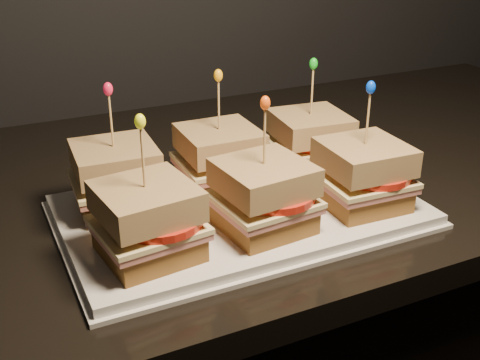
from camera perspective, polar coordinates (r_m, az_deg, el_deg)
name	(u,v)px	position (r m, az deg, el deg)	size (l,w,h in m)	color
platter	(240,211)	(0.81, 0.00, -2.97)	(0.46, 0.28, 0.02)	silver
platter_rim	(240,215)	(0.81, 0.00, -3.35)	(0.47, 0.30, 0.01)	silver
sandwich_0_bread_bot	(118,197)	(0.81, -11.47, -1.59)	(0.10, 0.10, 0.03)	#5B3415
sandwich_0_ham	(117,185)	(0.80, -11.58, -0.44)	(0.11, 0.11, 0.01)	#B9685C
sandwich_0_cheese	(117,180)	(0.80, -11.62, 0.01)	(0.11, 0.11, 0.01)	beige
sandwich_0_tomato	(126,175)	(0.79, -10.72, 0.50)	(0.10, 0.10, 0.01)	red
sandwich_0_bread_top	(115,159)	(0.79, -11.80, 1.96)	(0.10, 0.10, 0.03)	#5D2D0D
sandwich_0_pick	(111,124)	(0.77, -12.10, 5.21)	(0.00, 0.00, 0.09)	tan
sandwich_0_frill	(108,89)	(0.76, -12.41, 8.43)	(0.01, 0.01, 0.02)	#F1193F
sandwich_1_bread_bot	(220,177)	(0.85, -1.93, 0.27)	(0.10, 0.10, 0.03)	#5B3415
sandwich_1_ham	(220,165)	(0.84, -1.94, 1.38)	(0.11, 0.11, 0.01)	#B9685C
sandwich_1_cheese	(220,161)	(0.84, -1.95, 1.82)	(0.11, 0.11, 0.01)	beige
sandwich_1_tomato	(229,156)	(0.84, -1.04, 2.29)	(0.10, 0.10, 0.01)	red
sandwich_1_bread_top	(219,141)	(0.83, -1.98, 3.70)	(0.10, 0.10, 0.03)	#5D2D0D
sandwich_1_pick	(219,108)	(0.81, -2.03, 6.82)	(0.00, 0.00, 0.09)	tan
sandwich_1_frill	(218,75)	(0.80, -2.08, 9.88)	(0.01, 0.01, 0.02)	#F4A40E
sandwich_2_bread_bot	(309,160)	(0.91, 6.52, 1.92)	(0.10, 0.10, 0.03)	#5B3415
sandwich_2_ham	(309,149)	(0.91, 6.57, 2.97)	(0.11, 0.11, 0.01)	#B9685C
sandwich_2_cheese	(309,144)	(0.90, 6.59, 3.38)	(0.11, 0.11, 0.01)	beige
sandwich_2_tomato	(319,140)	(0.90, 7.47, 3.81)	(0.10, 0.10, 0.01)	red
sandwich_2_bread_top	(310,126)	(0.89, 6.68, 5.13)	(0.10, 0.10, 0.03)	#5D2D0D
sandwich_2_pick	(312,95)	(0.88, 6.84, 8.05)	(0.00, 0.00, 0.09)	tan
sandwich_2_frill	(314,64)	(0.87, 6.99, 10.89)	(0.01, 0.01, 0.02)	#15A91D
sandwich_3_bread_bot	(149,244)	(0.69, -8.62, -5.99)	(0.10, 0.10, 0.03)	#5B3415
sandwich_3_ham	(148,230)	(0.69, -8.71, -4.70)	(0.11, 0.11, 0.01)	#B9685C
sandwich_3_cheese	(148,224)	(0.68, -8.75, -4.19)	(0.11, 0.11, 0.01)	beige
sandwich_3_tomato	(159,219)	(0.68, -7.67, -3.66)	(0.10, 0.10, 0.01)	red
sandwich_3_bread_top	(146,201)	(0.67, -8.91, -1.99)	(0.10, 0.10, 0.03)	#5D2D0D
sandwich_3_pick	(143,161)	(0.65, -9.18, 1.75)	(0.00, 0.00, 0.09)	tan
sandwich_3_frill	(140,121)	(0.63, -9.45, 5.50)	(0.01, 0.01, 0.02)	#F1F617
sandwich_4_bread_bot	(263,217)	(0.74, 2.21, -3.55)	(0.10, 0.10, 0.03)	#5B3415
sandwich_4_ham	(263,204)	(0.73, 2.23, -2.32)	(0.11, 0.11, 0.01)	#B9685C
sandwich_4_cheese	(263,199)	(0.73, 2.24, -1.83)	(0.11, 0.11, 0.01)	beige
sandwich_4_tomato	(275,194)	(0.73, 3.30, -1.31)	(0.10, 0.10, 0.01)	red
sandwich_4_bread_top	(264,177)	(0.72, 2.28, 0.27)	(0.10, 0.10, 0.03)	#5D2D0D
sandwich_4_pick	(265,140)	(0.70, 2.34, 3.80)	(0.00, 0.00, 0.09)	tan
sandwich_4_frill	(265,103)	(0.69, 2.41, 7.31)	(0.01, 0.01, 0.02)	#F65311
sandwich_5_bread_bot	(361,195)	(0.81, 11.38, -1.37)	(0.10, 0.10, 0.03)	#5B3415
sandwich_5_ham	(362,182)	(0.81, 11.48, -0.22)	(0.11, 0.11, 0.01)	#B9685C
sandwich_5_cheese	(362,178)	(0.80, 11.52, 0.23)	(0.11, 0.11, 0.01)	beige
sandwich_5_tomato	(373,172)	(0.80, 12.51, 0.71)	(0.10, 0.10, 0.01)	red
sandwich_5_bread_top	(364,157)	(0.79, 11.70, 2.16)	(0.10, 0.10, 0.03)	#5D2D0D
sandwich_5_pick	(368,122)	(0.78, 12.00, 5.39)	(0.00, 0.00, 0.09)	tan
sandwich_5_frill	(371,87)	(0.76, 12.30, 8.58)	(0.01, 0.01, 0.02)	#053BDB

